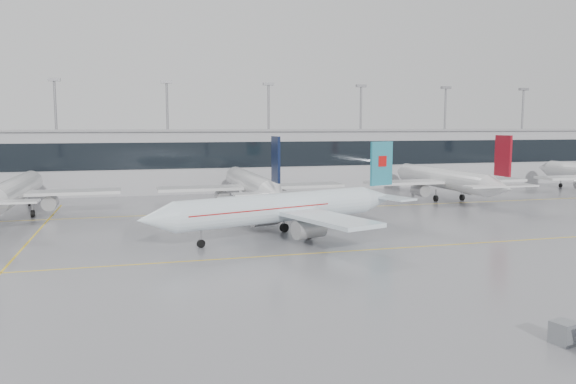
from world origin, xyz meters
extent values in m
plane|color=gray|center=(0.00, 0.00, 0.00)|extent=(320.00, 320.00, 0.00)
cube|color=yellow|center=(0.00, 0.00, 0.01)|extent=(120.00, 0.25, 0.01)
cube|color=yellow|center=(0.00, 30.00, 0.01)|extent=(120.00, 0.25, 0.01)
cube|color=yellow|center=(-30.00, 15.00, 0.01)|extent=(0.25, 60.00, 0.01)
cube|color=#A5A5A9|center=(0.00, 62.00, 6.00)|extent=(180.00, 15.00, 12.00)
cube|color=black|center=(0.00, 54.45, 7.50)|extent=(180.00, 0.20, 5.00)
cube|color=gray|center=(0.00, 62.00, 12.20)|extent=(182.00, 16.00, 0.40)
cylinder|color=gray|center=(-33.00, 68.00, 11.00)|extent=(0.50, 0.50, 22.00)
cube|color=gray|center=(-33.00, 68.00, 22.30)|extent=(2.40, 1.00, 0.60)
cylinder|color=gray|center=(-11.00, 68.00, 11.00)|extent=(0.50, 0.50, 22.00)
cube|color=gray|center=(-11.00, 68.00, 22.30)|extent=(2.40, 1.00, 0.60)
cylinder|color=gray|center=(11.00, 68.00, 11.00)|extent=(0.50, 0.50, 22.00)
cube|color=gray|center=(11.00, 68.00, 22.30)|extent=(2.40, 1.00, 0.60)
cylinder|color=gray|center=(33.00, 68.00, 11.00)|extent=(0.50, 0.50, 22.00)
cube|color=gray|center=(33.00, 68.00, 22.30)|extent=(2.40, 1.00, 0.60)
cylinder|color=gray|center=(55.00, 68.00, 11.00)|extent=(0.50, 0.50, 22.00)
cube|color=gray|center=(55.00, 68.00, 22.30)|extent=(2.40, 1.00, 0.60)
cylinder|color=gray|center=(77.00, 68.00, 11.00)|extent=(0.50, 0.50, 22.00)
cube|color=gray|center=(77.00, 68.00, 22.30)|extent=(2.40, 1.00, 0.60)
cylinder|color=white|center=(-2.05, 8.81, 3.58)|extent=(25.58, 11.17, 3.38)
cone|color=white|center=(-16.22, 4.21, 3.58)|extent=(4.85, 4.45, 3.38)
cone|color=white|center=(12.88, 13.65, 3.58)|extent=(6.37, 4.94, 3.38)
cube|color=white|center=(-0.63, 9.27, 3.18)|extent=(13.37, 28.12, 0.45)
cube|color=white|center=(13.07, 13.71, 3.88)|extent=(5.98, 11.09, 0.25)
cube|color=teal|center=(13.26, 13.77, 8.16)|extent=(3.53, 1.44, 5.77)
cylinder|color=#A3A3A4|center=(0.38, 4.55, 1.68)|extent=(4.07, 3.11, 2.10)
cylinder|color=#A3A3A4|center=(-2.58, 13.68, 1.68)|extent=(4.07, 3.11, 2.10)
cylinder|color=gray|center=(-11.47, 5.76, 1.17)|extent=(0.20, 0.20, 1.44)
cylinder|color=black|center=(-11.47, 5.76, 0.45)|extent=(0.95, 0.56, 0.90)
cylinder|color=gray|center=(1.13, 7.10, 1.27)|extent=(0.24, 0.24, 1.44)
cylinder|color=black|center=(1.13, 7.10, 0.55)|extent=(1.19, 0.77, 1.10)
cylinder|color=gray|center=(-0.48, 12.05, 1.27)|extent=(0.24, 0.24, 1.44)
cylinder|color=black|center=(-0.48, 12.05, 0.55)|extent=(1.19, 0.77, 1.10)
cube|color=#B70F0F|center=(13.26, 13.77, 8.47)|extent=(1.47, 0.86, 1.40)
cube|color=#B70F0F|center=(-4.91, 7.88, 3.78)|extent=(18.18, 8.80, 0.12)
cylinder|color=silver|center=(-35.00, 35.00, 3.80)|extent=(3.59, 27.36, 3.59)
cone|color=silver|center=(-35.00, 50.68, 3.80)|extent=(3.59, 4.00, 3.59)
cube|color=silver|center=(-35.00, 33.50, 3.40)|extent=(29.64, 5.00, 0.45)
cylinder|color=#A3A3A4|center=(-30.20, 34.00, 1.90)|extent=(2.10, 3.60, 2.10)
cylinder|color=gray|center=(-35.00, 45.68, 1.23)|extent=(0.20, 0.20, 1.56)
cylinder|color=black|center=(-35.00, 45.68, 0.45)|extent=(0.30, 0.90, 0.90)
cylinder|color=gray|center=(-32.40, 32.50, 1.33)|extent=(0.24, 0.24, 1.56)
cylinder|color=black|center=(-32.40, 32.50, 0.55)|extent=(0.45, 1.10, 1.10)
cylinder|color=silver|center=(0.00, 35.00, 3.80)|extent=(3.59, 27.36, 3.59)
cone|color=silver|center=(0.00, 50.68, 3.80)|extent=(3.59, 4.00, 3.59)
cone|color=silver|center=(0.00, 18.52, 3.80)|extent=(3.59, 5.60, 3.59)
cube|color=silver|center=(0.00, 33.50, 3.40)|extent=(29.64, 5.00, 0.45)
cube|color=silver|center=(0.00, 18.32, 4.10)|extent=(11.40, 2.80, 0.25)
cube|color=black|center=(0.00, 18.12, 8.66)|extent=(0.35, 3.60, 6.12)
cylinder|color=#A3A3A4|center=(-4.80, 34.00, 1.90)|extent=(2.10, 3.60, 2.10)
cylinder|color=#A3A3A4|center=(4.80, 34.00, 1.90)|extent=(2.10, 3.60, 2.10)
cylinder|color=gray|center=(0.00, 45.68, 1.23)|extent=(0.20, 0.20, 1.56)
cylinder|color=black|center=(0.00, 45.68, 0.45)|extent=(0.30, 0.90, 0.90)
cylinder|color=gray|center=(-2.60, 32.50, 1.33)|extent=(0.24, 0.24, 1.56)
cylinder|color=black|center=(-2.60, 32.50, 0.55)|extent=(0.45, 1.10, 1.10)
cylinder|color=gray|center=(2.60, 32.50, 1.33)|extent=(0.24, 0.24, 1.56)
cylinder|color=black|center=(2.60, 32.50, 0.55)|extent=(0.45, 1.10, 1.10)
cylinder|color=silver|center=(35.00, 35.00, 3.80)|extent=(3.59, 27.36, 3.59)
cone|color=silver|center=(35.00, 50.68, 3.80)|extent=(3.59, 4.00, 3.59)
cone|color=silver|center=(35.00, 18.52, 3.80)|extent=(3.59, 5.60, 3.59)
cube|color=silver|center=(35.00, 33.50, 3.40)|extent=(29.64, 5.00, 0.45)
cube|color=silver|center=(35.00, 18.32, 4.10)|extent=(11.40, 2.80, 0.25)
cube|color=maroon|center=(35.00, 18.12, 8.66)|extent=(0.35, 3.60, 6.12)
cylinder|color=#A3A3A4|center=(30.20, 34.00, 1.90)|extent=(2.10, 3.60, 2.10)
cylinder|color=#A3A3A4|center=(39.80, 34.00, 1.90)|extent=(2.10, 3.60, 2.10)
cylinder|color=gray|center=(35.00, 45.68, 1.23)|extent=(0.20, 0.20, 1.56)
cylinder|color=black|center=(35.00, 45.68, 0.45)|extent=(0.30, 0.90, 0.90)
cylinder|color=gray|center=(32.40, 32.50, 1.33)|extent=(0.24, 0.24, 1.56)
cylinder|color=black|center=(32.40, 32.50, 0.55)|extent=(0.45, 1.10, 1.10)
cylinder|color=gray|center=(37.60, 32.50, 1.33)|extent=(0.24, 0.24, 1.56)
cylinder|color=black|center=(37.60, 32.50, 0.55)|extent=(0.45, 1.10, 1.10)
cone|color=silver|center=(70.00, 50.68, 3.80)|extent=(3.59, 4.00, 3.59)
cylinder|color=gray|center=(70.00, 45.68, 1.23)|extent=(0.20, 0.20, 1.56)
cylinder|color=black|center=(70.00, 45.68, 0.45)|extent=(0.30, 0.90, 0.90)
cube|color=gray|center=(6.47, -27.08, 0.69)|extent=(1.64, 1.57, 1.37)
camera|label=1|loc=(-18.23, -53.99, 13.03)|focal=35.00mm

